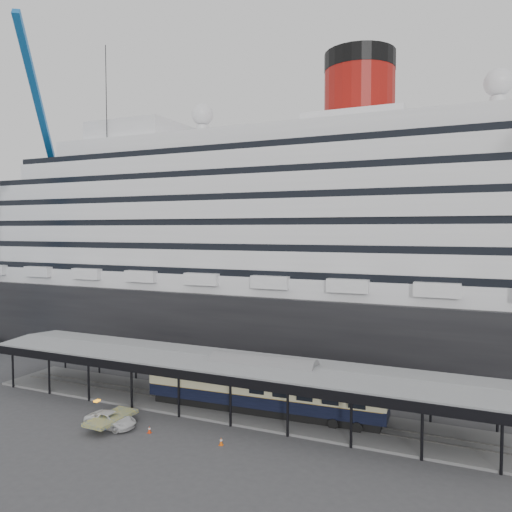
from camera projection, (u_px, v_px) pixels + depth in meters
name	position (u px, v px, depth m)	size (l,w,h in m)	color
ground	(199.00, 425.00, 47.72)	(200.00, 200.00, 0.00)	#39393C
cruise_ship	(306.00, 232.00, 75.93)	(130.00, 30.00, 43.90)	black
platform_canopy	(224.00, 386.00, 52.16)	(56.00, 9.18, 5.30)	slate
port_truck	(111.00, 420.00, 47.12)	(2.33, 5.06, 1.41)	silver
pullman_carriage	(263.00, 386.00, 50.31)	(24.87, 4.38, 24.29)	black
traffic_cone_left	(126.00, 421.00, 47.73)	(0.39, 0.39, 0.74)	#EE5C0D
traffic_cone_mid	(149.00, 429.00, 45.77)	(0.37, 0.37, 0.66)	red
traffic_cone_right	(221.00, 441.00, 43.16)	(0.43, 0.43, 0.72)	#E0580C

